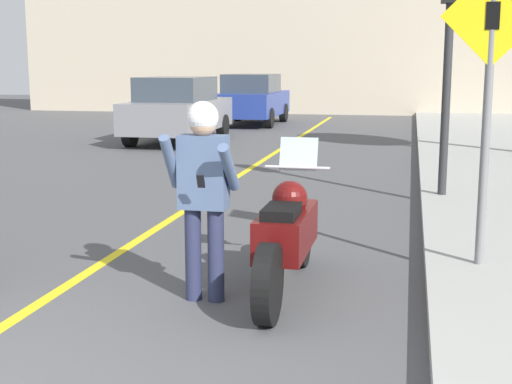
{
  "coord_description": "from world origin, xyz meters",
  "views": [
    {
      "loc": [
        2.41,
        -3.31,
        1.99
      ],
      "look_at": [
        1.06,
        2.91,
        0.85
      ],
      "focal_mm": 50.0,
      "sensor_mm": 36.0,
      "label": 1
    }
  ],
  "objects": [
    {
      "name": "building_backdrop",
      "position": [
        0.0,
        26.0,
        4.36
      ],
      "size": [
        28.0,
        1.2,
        8.73
      ],
      "color": "beige",
      "rests_on": "ground"
    },
    {
      "name": "crossing_sign",
      "position": [
        3.09,
        3.47,
        1.78
      ],
      "size": [
        0.91,
        0.08,
        2.73
      ],
      "color": "slate",
      "rests_on": "sidewalk_curb"
    },
    {
      "name": "motorcycle",
      "position": [
        1.38,
        2.72,
        0.51
      ],
      "size": [
        0.62,
        2.32,
        1.31
      ],
      "color": "black",
      "rests_on": "ground"
    },
    {
      "name": "parked_car_blue",
      "position": [
        -2.8,
        20.09,
        0.86
      ],
      "size": [
        1.88,
        4.2,
        1.68
      ],
      "color": "black",
      "rests_on": "ground"
    },
    {
      "name": "parked_car_grey",
      "position": [
        -3.47,
        14.3,
        0.86
      ],
      "size": [
        1.88,
        4.2,
        1.68
      ],
      "color": "black",
      "rests_on": "ground"
    },
    {
      "name": "road_center_line",
      "position": [
        -0.6,
        6.0,
        0.0
      ],
      "size": [
        0.12,
        36.0,
        0.01
      ],
      "color": "yellow",
      "rests_on": "ground"
    },
    {
      "name": "person_biker",
      "position": [
        0.74,
        2.31,
        1.04
      ],
      "size": [
        0.59,
        0.47,
        1.7
      ],
      "color": "#282D4C",
      "rests_on": "ground"
    },
    {
      "name": "traffic_light",
      "position": [
        2.89,
        7.13,
        2.55
      ],
      "size": [
        0.26,
        0.3,
        3.44
      ],
      "color": "#2D2D30",
      "rests_on": "sidewalk_curb"
    }
  ]
}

